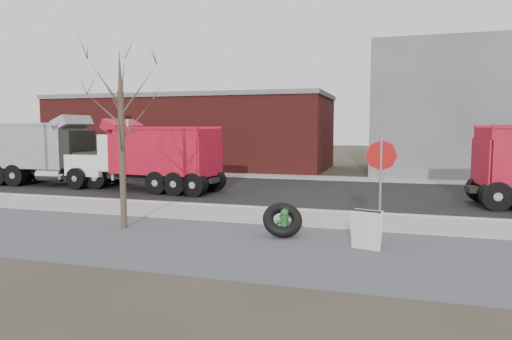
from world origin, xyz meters
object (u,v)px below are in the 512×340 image
(truck_tire, at_px, (282,220))
(dump_truck_red_b, at_px, (148,155))
(fire_hydrant, at_px, (284,224))
(sandwich_board, at_px, (366,230))
(stop_sign, at_px, (381,167))
(dump_truck_grey, at_px, (48,150))

(truck_tire, height_order, dump_truck_red_b, dump_truck_red_b)
(fire_hydrant, xyz_separation_m, sandwich_board, (2.20, -0.78, 0.16))
(fire_hydrant, xyz_separation_m, dump_truck_red_b, (-8.15, 6.96, 1.32))
(fire_hydrant, distance_m, sandwich_board, 2.34)
(dump_truck_red_b, bearing_deg, stop_sign, 152.30)
(sandwich_board, height_order, dump_truck_red_b, dump_truck_red_b)
(fire_hydrant, xyz_separation_m, dump_truck_grey, (-14.21, 7.48, 1.43))
(truck_tire, relative_size, stop_sign, 0.47)
(stop_sign, height_order, dump_truck_grey, dump_truck_grey)
(dump_truck_grey, bearing_deg, dump_truck_red_b, -8.63)
(dump_truck_red_b, height_order, dump_truck_grey, dump_truck_grey)
(fire_hydrant, bearing_deg, stop_sign, -8.33)
(sandwich_board, distance_m, dump_truck_grey, 18.41)
(truck_tire, distance_m, dump_truck_red_b, 10.76)
(sandwich_board, xyz_separation_m, dump_truck_red_b, (-10.35, 7.74, 1.17))
(sandwich_board, xyz_separation_m, dump_truck_grey, (-16.41, 8.26, 1.27))
(dump_truck_grey, bearing_deg, stop_sign, -27.63)
(fire_hydrant, relative_size, sandwich_board, 0.81)
(truck_tire, distance_m, sandwich_board, 2.38)
(stop_sign, relative_size, dump_truck_red_b, 0.37)
(fire_hydrant, relative_size, truck_tire, 0.57)
(fire_hydrant, bearing_deg, dump_truck_red_b, 129.30)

